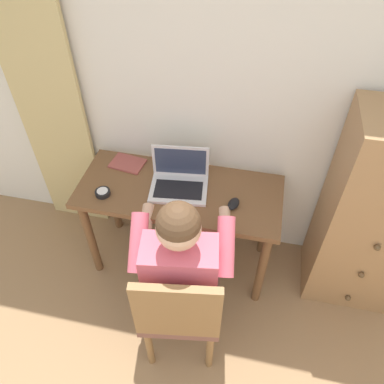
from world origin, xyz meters
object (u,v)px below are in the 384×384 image
at_px(dresser, 373,217).
at_px(person_seated, 182,259).
at_px(computer_mouse, 234,204).
at_px(notebook_pad, 128,163).
at_px(desk_clock, 103,193).
at_px(desk, 180,203).
at_px(laptop, 179,180).
at_px(chair, 180,308).

relative_size(dresser, person_seated, 1.12).
bearing_deg(computer_mouse, notebook_pad, 176.62).
distance_m(computer_mouse, desk_clock, 0.77).
relative_size(desk, person_seated, 1.03).
bearing_deg(desk, dresser, 3.16).
xyz_separation_m(laptop, computer_mouse, (0.34, -0.09, -0.04)).
xyz_separation_m(person_seated, desk_clock, (-0.56, 0.32, 0.06)).
xyz_separation_m(laptop, desk_clock, (-0.43, -0.17, -0.04)).
bearing_deg(dresser, desk_clock, -172.83).
bearing_deg(desk, notebook_pad, 157.55).
bearing_deg(dresser, desk, -176.84).
xyz_separation_m(dresser, person_seated, (-1.01, -0.52, 0.00)).
bearing_deg(person_seated, notebook_pad, 129.44).
distance_m(desk, desk_clock, 0.47).
bearing_deg(dresser, laptop, -178.55).
bearing_deg(chair, person_seated, 97.95).
bearing_deg(laptop, desk_clock, -158.52).
height_order(chair, person_seated, person_seated).
distance_m(desk_clock, notebook_pad, 0.30).
relative_size(desk, dresser, 0.92).
xyz_separation_m(person_seated, computer_mouse, (0.21, 0.40, 0.06)).
relative_size(laptop, desk_clock, 4.09).
xyz_separation_m(computer_mouse, notebook_pad, (-0.72, 0.22, -0.01)).
distance_m(chair, computer_mouse, 0.65).
bearing_deg(laptop, desk, -78.51).
bearing_deg(chair, desk, 103.23).
bearing_deg(laptop, dresser, 1.45).
xyz_separation_m(desk, person_seated, (0.12, -0.46, 0.07)).
height_order(person_seated, notebook_pad, person_seated).
bearing_deg(dresser, computer_mouse, -171.19).
distance_m(laptop, notebook_pad, 0.40).
distance_m(person_seated, computer_mouse, 0.45).
relative_size(chair, person_seated, 0.73).
xyz_separation_m(dresser, chair, (-0.98, -0.70, -0.18)).
bearing_deg(desk_clock, notebook_pad, 79.71).
bearing_deg(chair, desk_clock, 139.24).
relative_size(desk, chair, 1.41).
bearing_deg(desk_clock, person_seated, -30.01).
bearing_deg(computer_mouse, chair, -94.34).
bearing_deg(laptop, computer_mouse, -15.37).
distance_m(person_seated, notebook_pad, 0.80).
bearing_deg(notebook_pad, desk, -14.37).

